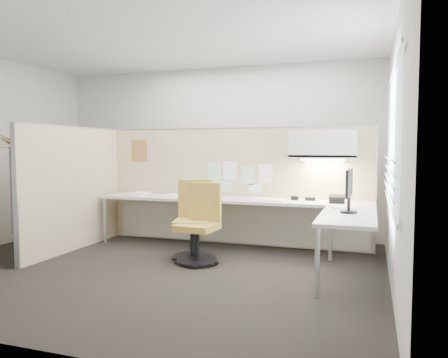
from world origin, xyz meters
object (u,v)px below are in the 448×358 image
(desk, at_px, (249,210))
(chair_right, at_px, (200,226))
(monitor, at_px, (349,188))
(chair_left, at_px, (193,222))
(phone, at_px, (337,199))

(desk, bearing_deg, chair_right, -122.27)
(monitor, bearing_deg, chair_right, 91.83)
(chair_left, bearing_deg, chair_right, -63.15)
(desk, height_order, monitor, monitor)
(chair_left, distance_m, monitor, 2.08)
(phone, bearing_deg, desk, -176.81)
(chair_left, distance_m, chair_right, 0.26)
(chair_right, bearing_deg, chair_left, 135.58)
(desk, height_order, chair_right, chair_right)
(desk, distance_m, phone, 1.19)
(desk, xyz_separation_m, chair_left, (-0.63, -0.52, -0.13))
(monitor, bearing_deg, chair_left, 86.27)
(monitor, bearing_deg, desk, 63.98)
(chair_right, height_order, phone, chair_right)
(chair_right, relative_size, monitor, 2.05)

